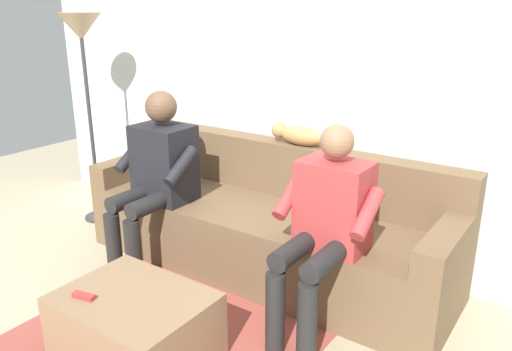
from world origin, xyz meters
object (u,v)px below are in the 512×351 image
at_px(coffee_table, 135,327).
at_px(floor_lamp, 82,44).
at_px(remote_red, 84,296).
at_px(cat_on_backrest, 298,135).
at_px(person_left_seated, 326,221).
at_px(couch, 266,227).
at_px(person_right_seated, 157,170).

relative_size(coffee_table, floor_lamp, 0.44).
bearing_deg(coffee_table, remote_red, 39.62).
relative_size(coffee_table, cat_on_backrest, 1.33).
bearing_deg(person_left_seated, cat_on_backrest, -49.70).
height_order(coffee_table, remote_red, remote_red).
bearing_deg(person_left_seated, couch, -31.73).
distance_m(person_left_seated, person_right_seated, 1.24).
bearing_deg(remote_red, cat_on_backrest, -111.00).
bearing_deg(coffee_table, person_left_seated, -128.83).
bearing_deg(couch, person_right_seated, 29.47).
distance_m(coffee_table, cat_on_backrest, 1.57).
bearing_deg(floor_lamp, cat_on_backrest, -167.75).
xyz_separation_m(person_left_seated, person_right_seated, (1.24, -0.03, 0.03)).
xyz_separation_m(remote_red, floor_lamp, (1.41, -1.20, 1.04)).
distance_m(couch, floor_lamp, 1.94).
relative_size(couch, floor_lamp, 1.52).
bearing_deg(floor_lamp, person_left_seated, 172.75).
relative_size(person_right_seated, floor_lamp, 0.72).
xyz_separation_m(person_right_seated, remote_red, (-0.44, 0.95, -0.29)).
bearing_deg(person_right_seated, floor_lamp, -14.37).
distance_m(couch, person_right_seated, 0.80).
distance_m(cat_on_backrest, remote_red, 1.65).
bearing_deg(remote_red, person_left_seated, -142.82).
distance_m(person_left_seated, cat_on_backrest, 0.88).
height_order(person_right_seated, floor_lamp, floor_lamp).
distance_m(coffee_table, person_left_seated, 1.08).
xyz_separation_m(couch, cat_on_backrest, (-0.08, -0.26, 0.58)).
xyz_separation_m(coffee_table, floor_lamp, (1.59, -1.05, 1.23)).
distance_m(remote_red, floor_lamp, 2.12).
bearing_deg(floor_lamp, couch, -176.30).
height_order(person_right_seated, remote_red, person_right_seated).
height_order(couch, person_left_seated, person_left_seated).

